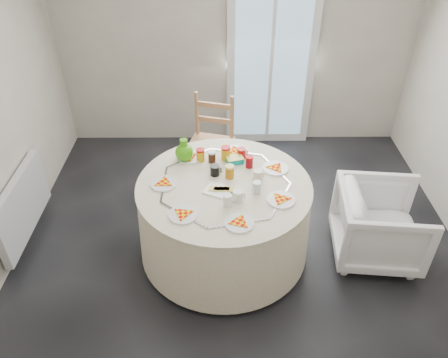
{
  "coord_description": "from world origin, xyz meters",
  "views": [
    {
      "loc": [
        -0.17,
        -2.79,
        2.88
      ],
      "look_at": [
        -0.15,
        0.02,
        0.8
      ],
      "focal_mm": 35.0,
      "sensor_mm": 36.0,
      "label": 1
    }
  ],
  "objects_px": {
    "table": "(224,219)",
    "green_pitcher": "(184,148)",
    "wooden_chair": "(210,146)",
    "radiator": "(22,206)",
    "armchair": "(381,220)"
  },
  "relations": [
    {
      "from": "radiator",
      "to": "wooden_chair",
      "type": "xyz_separation_m",
      "value": [
        1.66,
        0.85,
        0.09
      ]
    },
    {
      "from": "radiator",
      "to": "wooden_chair",
      "type": "bearing_deg",
      "value": 27.07
    },
    {
      "from": "table",
      "to": "wooden_chair",
      "type": "xyz_separation_m",
      "value": [
        -0.14,
        1.03,
        0.09
      ]
    },
    {
      "from": "radiator",
      "to": "wooden_chair",
      "type": "relative_size",
      "value": 1.02
    },
    {
      "from": "wooden_chair",
      "to": "armchair",
      "type": "height_order",
      "value": "wooden_chair"
    },
    {
      "from": "radiator",
      "to": "table",
      "type": "relative_size",
      "value": 0.68
    },
    {
      "from": "table",
      "to": "radiator",
      "type": "bearing_deg",
      "value": 174.29
    },
    {
      "from": "armchair",
      "to": "radiator",
      "type": "bearing_deg",
      "value": 91.62
    },
    {
      "from": "wooden_chair",
      "to": "armchair",
      "type": "bearing_deg",
      "value": -21.26
    },
    {
      "from": "wooden_chair",
      "to": "radiator",
      "type": "bearing_deg",
      "value": -138.26
    },
    {
      "from": "armchair",
      "to": "green_pitcher",
      "type": "xyz_separation_m",
      "value": [
        -1.68,
        0.39,
        0.48
      ]
    },
    {
      "from": "green_pitcher",
      "to": "wooden_chair",
      "type": "bearing_deg",
      "value": 91.88
    },
    {
      "from": "armchair",
      "to": "green_pitcher",
      "type": "height_order",
      "value": "green_pitcher"
    },
    {
      "from": "wooden_chair",
      "to": "armchair",
      "type": "relative_size",
      "value": 1.34
    },
    {
      "from": "table",
      "to": "green_pitcher",
      "type": "xyz_separation_m",
      "value": [
        -0.34,
        0.35,
        0.49
      ]
    }
  ]
}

